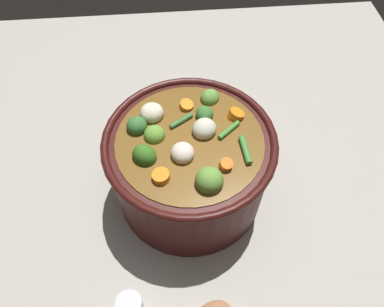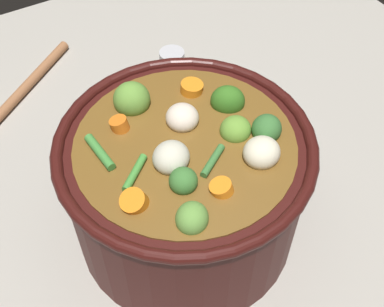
{
  "view_description": "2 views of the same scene",
  "coord_description": "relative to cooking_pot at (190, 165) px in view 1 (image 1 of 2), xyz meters",
  "views": [
    {
      "loc": [
        0.03,
        0.33,
        0.58
      ],
      "look_at": [
        -0.0,
        0.0,
        0.12
      ],
      "focal_mm": 34.26,
      "sensor_mm": 36.0,
      "label": 1
    },
    {
      "loc": [
        -0.16,
        -0.29,
        0.52
      ],
      "look_at": [
        0.01,
        0.01,
        0.12
      ],
      "focal_mm": 47.01,
      "sensor_mm": 36.0,
      "label": 2
    }
  ],
  "objects": [
    {
      "name": "ground_plane",
      "position": [
        -0.0,
        0.0,
        -0.08
      ],
      "size": [
        1.1,
        1.1,
        0.0
      ],
      "primitive_type": "plane",
      "color": "#9E998E"
    },
    {
      "name": "cooking_pot",
      "position": [
        0.0,
        0.0,
        0.0
      ],
      "size": [
        0.27,
        0.27,
        0.17
      ],
      "color": "#38110F",
      "rests_on": "ground_plane"
    }
  ]
}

